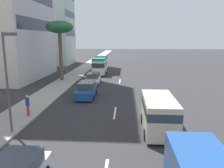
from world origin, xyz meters
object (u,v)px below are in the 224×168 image
Objects in this scene: car_lead at (93,79)px; car_fourth at (87,90)px; palm_tree at (60,29)px; street_lamp at (8,72)px; pedestrian_mid_block at (28,104)px; minibus_third at (100,65)px; pedestrian_near_lamp at (64,73)px; van_second at (159,112)px.

car_fourth is (-6.74, -0.30, 0.03)m from car_lead.
car_fourth is 0.51× the size of palm_tree.
pedestrian_mid_block is at bearing 6.77° from street_lamp.
minibus_third is 0.93× the size of street_lamp.
palm_tree reaches higher than street_lamp.
palm_tree reaches higher than car_lead.
palm_tree is (2.42, 5.18, 7.01)m from car_lead.
pedestrian_mid_block is (-13.39, 3.42, 0.36)m from car_lead.
pedestrian_near_lamp is (3.24, 5.08, 0.27)m from car_lead.
pedestrian_near_lamp is (9.98, 5.38, 0.24)m from car_fourth.
pedestrian_near_lamp is 20.25m from street_lamp.
minibus_third is at bearing 84.64° from pedestrian_near_lamp.
palm_tree is at bearing -64.11° from pedestrian_near_lamp.
street_lamp is at bearing -173.58° from palm_tree.
pedestrian_near_lamp is (-6.31, 4.98, -0.64)m from minibus_third.
van_second reaches higher than car_lead.
car_fourth is at bearing -28.78° from pedestrian_near_lamp.
minibus_third reaches higher than van_second.
car_fourth is at bearing 2.55° from car_lead.
street_lamp is at bearing -51.21° from pedestrian_near_lamp.
palm_tree is at bearing -149.13° from car_fourth.
pedestrian_near_lamp reaches higher than car_fourth.
pedestrian_mid_block is (2.10, 10.38, -0.27)m from van_second.
palm_tree is (-7.14, 5.08, 6.10)m from minibus_third.
street_lamp is (-16.64, 3.03, 3.52)m from car_lead.
van_second is 1.10× the size of car_fourth.
van_second is 11.01m from car_fourth.
van_second is 10.59m from pedestrian_mid_block.
minibus_third is 23.20m from pedestrian_mid_block.
pedestrian_near_lamp reaches higher than car_lead.
van_second is at bearing 15.73° from minibus_third.
pedestrian_near_lamp is at bearing -38.27° from minibus_third.
street_lamp is (-19.06, -2.14, -3.48)m from palm_tree.
car_lead is at bearing -177.45° from car_fourth.
minibus_third is at bearing -178.61° from car_fourth.
street_lamp reaches higher than pedestrian_near_lamp.
car_lead is 2.67× the size of pedestrian_mid_block.
palm_tree reaches higher than minibus_third.
pedestrian_mid_block is 0.20× the size of palm_tree.
van_second is at bearing 37.29° from car_fourth.
street_lamp reaches higher than van_second.
car_lead is 6.03m from pedestrian_near_lamp.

